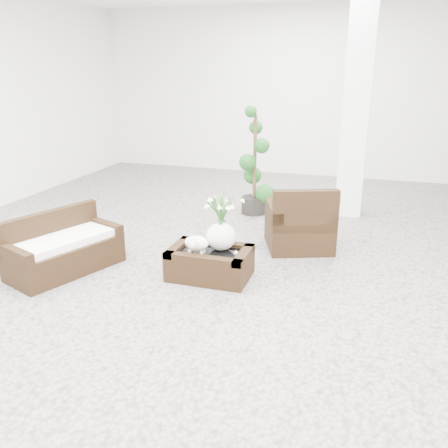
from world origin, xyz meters
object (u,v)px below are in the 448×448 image
(coffee_table, at_px, (210,264))
(armchair, at_px, (300,216))
(topiary, at_px, (255,162))
(loveseat, at_px, (64,243))

(coffee_table, bearing_deg, armchair, 57.17)
(armchair, distance_m, topiary, 1.66)
(coffee_table, distance_m, topiary, 2.65)
(loveseat, bearing_deg, armchair, -36.19)
(armchair, relative_size, topiary, 0.51)
(topiary, bearing_deg, coffee_table, -86.92)
(topiary, bearing_deg, loveseat, -117.84)
(coffee_table, relative_size, topiary, 0.53)
(armchair, height_order, loveseat, armchair)
(coffee_table, xyz_separation_m, topiary, (-0.14, 2.56, 0.69))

